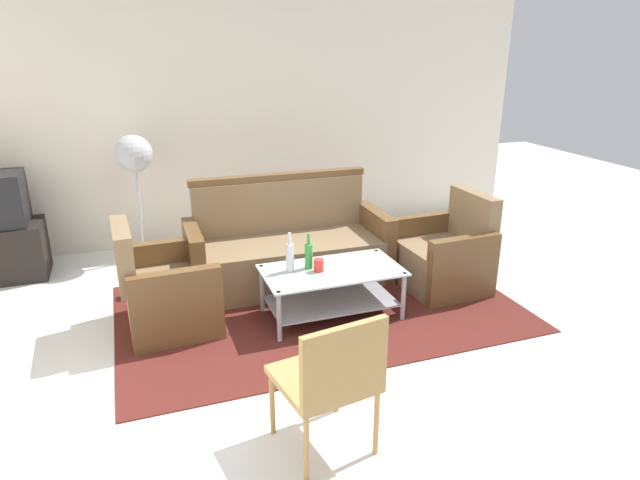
% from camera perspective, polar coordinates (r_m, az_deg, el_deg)
% --- Properties ---
extents(ground_plane, '(14.00, 14.00, 0.00)m').
position_cam_1_polar(ground_plane, '(3.92, 3.85, -13.06)').
color(ground_plane, white).
extents(wall_back, '(6.52, 0.12, 2.80)m').
position_cam_1_polar(wall_back, '(6.25, -7.28, 13.08)').
color(wall_back, silver).
rests_on(wall_back, ground).
extents(rug, '(3.24, 2.01, 0.01)m').
position_cam_1_polar(rug, '(4.69, -0.09, -6.99)').
color(rug, '#511E19').
rests_on(rug, ground).
extents(couch, '(1.81, 0.77, 0.96)m').
position_cam_1_polar(couch, '(5.07, -3.32, -1.06)').
color(couch, '#7F6647').
rests_on(couch, rug).
extents(armchair_left, '(0.73, 0.78, 0.85)m').
position_cam_1_polar(armchair_left, '(4.47, -15.47, -5.21)').
color(armchair_left, '#7F6647').
rests_on(armchair_left, rug).
extents(armchair_right, '(0.72, 0.78, 0.85)m').
position_cam_1_polar(armchair_right, '(5.11, 12.62, -1.71)').
color(armchair_right, '#7F6647').
rests_on(armchair_right, rug).
extents(coffee_table, '(1.10, 0.60, 0.40)m').
position_cam_1_polar(coffee_table, '(4.47, 1.20, -4.66)').
color(coffee_table, silver).
rests_on(coffee_table, rug).
extents(bottle_clear, '(0.06, 0.06, 0.32)m').
position_cam_1_polar(bottle_clear, '(4.34, -3.10, -1.73)').
color(bottle_clear, silver).
rests_on(bottle_clear, coffee_table).
extents(bottle_green, '(0.06, 0.06, 0.29)m').
position_cam_1_polar(bottle_green, '(4.39, -1.17, -1.58)').
color(bottle_green, '#2D8C38').
rests_on(bottle_green, coffee_table).
extents(cup, '(0.08, 0.08, 0.10)m').
position_cam_1_polar(cup, '(4.36, -0.16, -2.60)').
color(cup, red).
rests_on(cup, coffee_table).
extents(pedestal_fan, '(0.36, 0.36, 1.27)m').
position_cam_1_polar(pedestal_fan, '(5.71, -18.48, 7.64)').
color(pedestal_fan, '#2D2D33').
rests_on(pedestal_fan, ground).
extents(wicker_chair, '(0.55, 0.55, 0.84)m').
position_cam_1_polar(wicker_chair, '(2.96, 1.19, -13.66)').
color(wicker_chair, '#AD844C').
rests_on(wicker_chair, ground).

